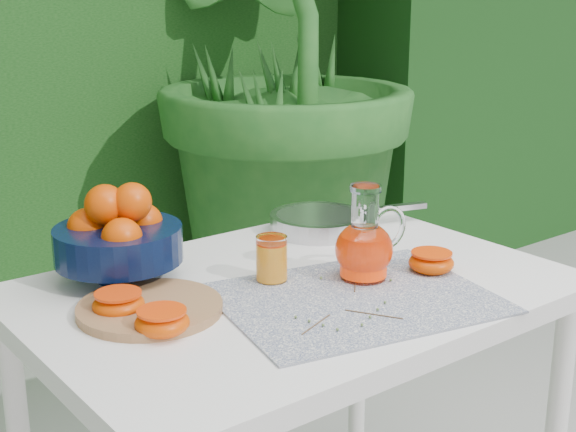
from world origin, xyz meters
TOP-DOWN VIEW (x-y plane):
  - potted_plant_right at (0.94, 1.26)m, footprint 2.42×2.42m
  - white_table at (0.05, -0.07)m, footprint 1.00×0.70m
  - placemat at (0.09, -0.20)m, footprint 0.54×0.46m
  - cutting_board at (-0.23, -0.03)m, footprint 0.28×0.28m
  - fruit_bowl at (-0.20, 0.15)m, footprint 0.31×0.31m
  - juice_pitcher at (0.17, -0.13)m, footprint 0.16×0.12m
  - juice_tumbler at (0.02, -0.04)m, footprint 0.06×0.06m
  - saute_pan at (0.30, 0.16)m, footprint 0.41×0.28m
  - orange_halves at (-0.08, -0.10)m, footprint 0.67×0.27m
  - thyme_sprigs at (0.06, -0.22)m, footprint 0.29×0.23m

SIDE VIEW (x-z plane):
  - white_table at x=0.05m, z-range 0.29..1.04m
  - placemat at x=0.09m, z-range 0.75..0.75m
  - thyme_sprigs at x=0.06m, z-range 0.75..0.76m
  - cutting_board at x=-0.23m, z-range 0.75..0.77m
  - orange_halves at x=-0.08m, z-range 0.75..0.79m
  - saute_pan at x=0.30m, z-range 0.75..0.79m
  - juice_tumbler at x=0.02m, z-range 0.75..0.84m
  - juice_pitcher at x=0.17m, z-range 0.73..0.91m
  - fruit_bowl at x=-0.20m, z-range 0.74..0.93m
  - potted_plant_right at x=0.94m, z-range 0.00..2.13m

